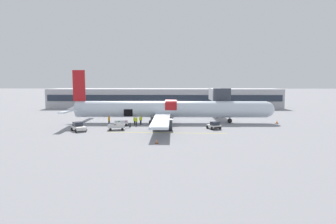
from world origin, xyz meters
TOP-DOWN VIEW (x-y plane):
  - ground_plane at (0.00, 0.00)m, footprint 500.00×500.00m
  - apron_marking_line at (1.85, -4.46)m, footprint 19.31×1.14m
  - terminal_strip at (0.00, 41.46)m, footprint 70.76×11.14m
  - jet_bridge_stub at (12.71, 13.85)m, footprint 3.43×12.82m
  - airplane at (1.80, 6.86)m, footprint 40.93×37.03m
  - baggage_tug_lead at (9.94, -0.59)m, footprint 2.61×2.80m
  - baggage_tug_mid at (-12.93, -3.01)m, footprint 3.09×3.48m
  - baggage_cart_loading at (-6.79, 2.91)m, footprint 3.46×2.27m
  - baggage_cart_queued at (-6.77, -1.78)m, footprint 3.86×2.38m
  - ground_crew_loader_a at (-4.43, 3.74)m, footprint 0.53×0.50m
  - ground_crew_loader_b at (-9.35, 4.05)m, footprint 0.51×0.59m
  - ground_crew_driver at (-3.34, 4.21)m, footprint 0.60×0.52m
  - ground_crew_supervisor at (-3.98, 2.83)m, footprint 0.52×0.54m
  - suitcase_on_tarmac_upright at (-4.98, 1.46)m, footprint 0.37×0.31m
  - safety_cone_nose at (23.14, 6.40)m, footprint 0.58×0.58m
  - safety_cone_engine_left at (0.66, -12.62)m, footprint 0.44×0.44m

SIDE VIEW (x-z plane):
  - ground_plane at x=0.00m, z-range 0.00..0.00m
  - apron_marking_line at x=1.85m, z-range 0.00..0.01m
  - safety_cone_engine_left at x=0.66m, z-range -0.02..0.56m
  - safety_cone_nose at x=23.14m, z-range -0.02..0.60m
  - suitcase_on_tarmac_upright at x=-4.98m, z-range -0.05..0.70m
  - baggage_cart_loading at x=-6.79m, z-range -0.02..0.92m
  - baggage_cart_queued at x=-6.77m, z-range -0.01..0.96m
  - baggage_tug_lead at x=9.94m, z-range -0.09..1.23m
  - baggage_tug_mid at x=-12.93m, z-range -0.09..1.37m
  - ground_crew_loader_a at x=-4.43m, z-range 0.04..1.65m
  - ground_crew_supervisor at x=-3.98m, z-range 0.04..1.70m
  - ground_crew_loader_b at x=-9.35m, z-range 0.04..1.75m
  - ground_crew_driver at x=-3.34m, z-range 0.05..1.80m
  - airplane at x=1.80m, z-range -2.59..7.82m
  - terminal_strip at x=0.00m, z-range 0.00..5.79m
  - jet_bridge_stub at x=12.71m, z-range 1.77..8.55m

